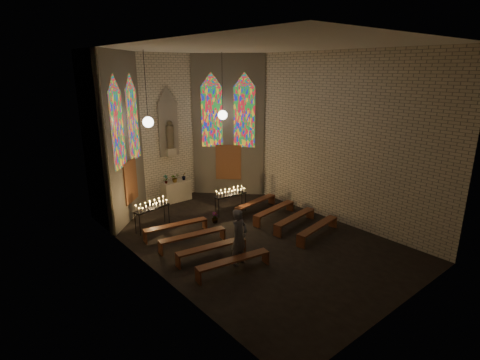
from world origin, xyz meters
The scene contains 18 objects.
floor centered at (0.00, 0.00, 0.00)m, with size 12.00×12.00×0.00m, color black.
room centered at (0.00, 3.37, 3.72)m, with size 8.22×12.43×7.00m.
altar centered at (0.00, 5.45, 0.50)m, with size 1.40×0.60×1.00m, color #B3AB92.
flower_vase_left centered at (-0.55, 5.43, 1.22)m, with size 0.23×0.16×0.44m, color #4C723F.
flower_vase_center centered at (-0.11, 5.35, 1.22)m, with size 0.39×0.34×0.43m, color #4C723F.
flower_vase_right centered at (0.43, 5.39, 1.21)m, with size 0.23×0.19×0.42m, color #4C723F.
aisle_flower_pot centered at (-0.17, 1.98, 0.23)m, with size 0.26×0.26×0.47m, color #4C723F.
votive_stand_left centered at (-2.50, 3.07, 0.98)m, with size 1.60×0.67×1.15m.
votive_stand_right centered at (1.00, 2.40, 0.96)m, with size 1.56×0.49×1.12m.
pew_left_0 centered at (-2.10, 1.91, 0.39)m, with size 2.55×0.76×0.49m.
pew_right_0 centered at (2.10, 1.91, 0.39)m, with size 2.55×0.76×0.49m.
pew_left_1 centered at (-2.10, 0.71, 0.39)m, with size 2.55×0.76×0.49m.
pew_right_1 centered at (2.10, 0.71, 0.39)m, with size 2.55×0.76×0.49m.
pew_left_2 centered at (-2.10, -0.49, 0.39)m, with size 2.55×0.76×0.49m.
pew_right_2 centered at (2.10, -0.49, 0.39)m, with size 2.55×0.76×0.49m.
pew_left_3 centered at (-2.10, -1.69, 0.39)m, with size 2.55×0.76×0.49m.
pew_right_3 centered at (2.10, -1.69, 0.39)m, with size 2.55×0.76×0.49m.
visitor centered at (-1.57, -1.34, 0.96)m, with size 0.70×0.46×1.92m, color #52515C.
Camera 1 is at (-8.74, -10.04, 6.29)m, focal length 28.00 mm.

